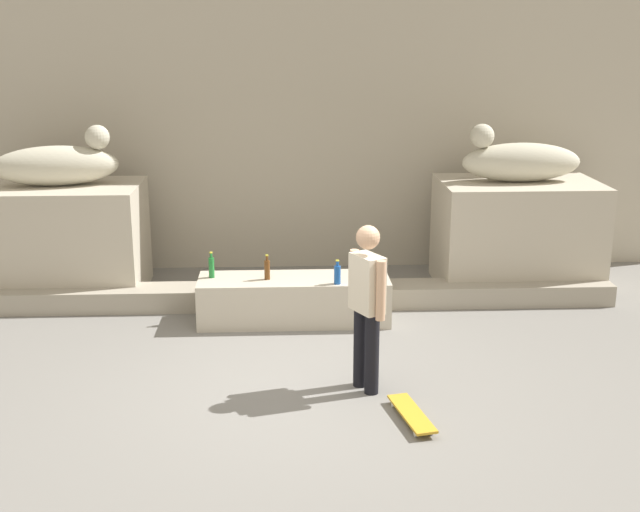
% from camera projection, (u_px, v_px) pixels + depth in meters
% --- Properties ---
extents(ground_plane, '(40.00, 40.00, 0.00)m').
position_uv_depth(ground_plane, '(297.00, 385.00, 8.15)').
color(ground_plane, slate).
extents(facade_wall, '(11.65, 0.60, 6.37)m').
position_uv_depth(facade_wall, '(289.00, 47.00, 11.66)').
color(facade_wall, '#AFA692').
rests_on(facade_wall, ground_plane).
extents(pedestal_left, '(2.12, 1.39, 1.47)m').
position_uv_depth(pedestal_left, '(62.00, 240.00, 10.85)').
color(pedestal_left, '#B7AD99').
rests_on(pedestal_left, ground_plane).
extents(pedestal_right, '(2.12, 1.39, 1.47)m').
position_uv_depth(pedestal_right, '(516.00, 234.00, 11.12)').
color(pedestal_right, '#B7AD99').
rests_on(pedestal_right, ground_plane).
extents(statue_reclining_left, '(1.67, 0.82, 0.78)m').
position_uv_depth(statue_reclining_left, '(58.00, 164.00, 10.58)').
color(statue_reclining_left, beige).
rests_on(statue_reclining_left, pedestal_left).
extents(statue_reclining_right, '(1.61, 0.60, 0.78)m').
position_uv_depth(statue_reclining_right, '(519.00, 161.00, 10.84)').
color(statue_reclining_right, beige).
rests_on(statue_reclining_right, pedestal_right).
extents(ledge_block, '(2.30, 0.71, 0.55)m').
position_uv_depth(ledge_block, '(294.00, 300.00, 9.88)').
color(ledge_block, '#B7AD99').
rests_on(ledge_block, ground_plane).
extents(skater, '(0.35, 0.49, 1.67)m').
position_uv_depth(skater, '(367.00, 301.00, 7.82)').
color(skater, black).
rests_on(skater, ground_plane).
extents(skateboard, '(0.36, 0.82, 0.08)m').
position_uv_depth(skateboard, '(412.00, 414.00, 7.41)').
color(skateboard, gold).
rests_on(skateboard, ground_plane).
extents(bottle_blue, '(0.08, 0.08, 0.29)m').
position_uv_depth(bottle_blue, '(337.00, 274.00, 9.55)').
color(bottle_blue, '#194C99').
rests_on(bottle_blue, ledge_block).
extents(bottle_green, '(0.07, 0.07, 0.32)m').
position_uv_depth(bottle_green, '(211.00, 267.00, 9.79)').
color(bottle_green, '#1E722D').
rests_on(bottle_green, ledge_block).
extents(bottle_brown, '(0.07, 0.07, 0.31)m').
position_uv_depth(bottle_brown, '(267.00, 269.00, 9.72)').
color(bottle_brown, '#593314').
rests_on(bottle_brown, ledge_block).
extents(stair_step, '(8.26, 0.50, 0.28)m').
position_uv_depth(stair_step, '(293.00, 296.00, 10.46)').
color(stair_step, gray).
rests_on(stair_step, ground_plane).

